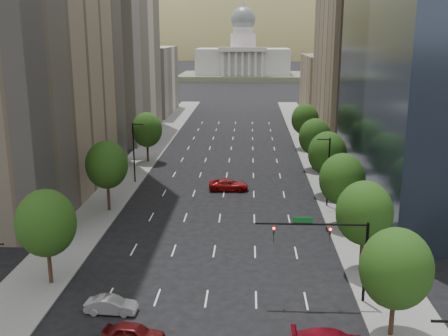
# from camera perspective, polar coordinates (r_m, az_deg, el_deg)

# --- Properties ---
(sidewalk_left) EXTENTS (6.00, 200.00, 0.15)m
(sidewalk_left) POSITION_cam_1_polar(r_m,az_deg,el_deg) (75.92, -11.80, -2.51)
(sidewalk_left) COLOR slate
(sidewalk_left) RESTS_ON ground
(sidewalk_right) EXTENTS (6.00, 200.00, 0.15)m
(sidewalk_right) POSITION_cam_1_polar(r_m,az_deg,el_deg) (74.51, 11.98, -2.84)
(sidewalk_right) COLOR slate
(sidewalk_right) RESTS_ON ground
(midrise_cream_left) EXTENTS (14.00, 30.00, 35.00)m
(midrise_cream_left) POSITION_cam_1_polar(r_m,az_deg,el_deg) (116.87, -11.57, 12.00)
(midrise_cream_left) COLOR beige
(midrise_cream_left) RESTS_ON ground
(filler_left) EXTENTS (14.00, 26.00, 18.00)m
(filler_left) POSITION_cam_1_polar(r_m,az_deg,el_deg) (149.56, -8.32, 9.31)
(filler_left) COLOR beige
(filler_left) RESTS_ON ground
(parking_tan_right) EXTENTS (14.00, 30.00, 30.00)m
(parking_tan_right) POSITION_cam_1_polar(r_m,az_deg,el_deg) (112.58, 14.05, 10.51)
(parking_tan_right) COLOR #8C7759
(parking_tan_right) RESTS_ON ground
(filler_right) EXTENTS (14.00, 26.00, 16.00)m
(filler_right) POSITION_cam_1_polar(r_m,az_deg,el_deg) (145.55, 11.40, 8.65)
(filler_right) COLOR #8C7759
(filler_right) RESTS_ON ground
(tree_right_0) EXTENTS (5.20, 5.20, 8.39)m
(tree_right_0) POSITION_cam_1_polar(r_m,az_deg,el_deg) (40.27, 18.03, -10.26)
(tree_right_0) COLOR #382316
(tree_right_0) RESTS_ON ground
(tree_right_1) EXTENTS (5.20, 5.20, 8.75)m
(tree_right_1) POSITION_cam_1_polar(r_m,az_deg,el_deg) (50.07, 14.85, -4.70)
(tree_right_1) COLOR #382316
(tree_right_1) RESTS_ON ground
(tree_right_2) EXTENTS (5.20, 5.20, 8.61)m
(tree_right_2) POSITION_cam_1_polar(r_m,az_deg,el_deg) (61.38, 12.59, -1.20)
(tree_right_2) COLOR #382316
(tree_right_2) RESTS_ON ground
(tree_right_3) EXTENTS (5.20, 5.20, 8.89)m
(tree_right_3) POSITION_cam_1_polar(r_m,az_deg,el_deg) (72.81, 11.05, 1.54)
(tree_right_3) COLOR #382316
(tree_right_3) RESTS_ON ground
(tree_right_4) EXTENTS (5.20, 5.20, 8.46)m
(tree_right_4) POSITION_cam_1_polar(r_m,az_deg,el_deg) (86.48, 9.75, 3.31)
(tree_right_4) COLOR #382316
(tree_right_4) RESTS_ON ground
(tree_right_5) EXTENTS (5.20, 5.20, 8.75)m
(tree_right_5) POSITION_cam_1_polar(r_m,az_deg,el_deg) (102.09, 8.71, 5.19)
(tree_right_5) COLOR #382316
(tree_right_5) RESTS_ON ground
(tree_left_0) EXTENTS (5.20, 5.20, 8.75)m
(tree_left_0) POSITION_cam_1_polar(r_m,az_deg,el_deg) (48.42, -18.60, -5.64)
(tree_left_0) COLOR #382316
(tree_left_0) RESTS_ON ground
(tree_left_1) EXTENTS (5.20, 5.20, 8.97)m
(tree_left_1) POSITION_cam_1_polar(r_m,az_deg,el_deg) (66.56, -12.50, 0.33)
(tree_left_1) COLOR #382316
(tree_left_1) RESTS_ON ground
(tree_left_2) EXTENTS (5.20, 5.20, 8.68)m
(tree_left_2) POSITION_cam_1_polar(r_m,az_deg,el_deg) (91.40, -8.29, 4.10)
(tree_left_2) COLOR #382316
(tree_left_2) RESTS_ON ground
(streetlight_rn) EXTENTS (1.70, 0.20, 9.00)m
(streetlight_rn) POSITION_cam_1_polar(r_m,az_deg,el_deg) (68.16, 11.12, -0.24)
(streetlight_rn) COLOR black
(streetlight_rn) RESTS_ON ground
(streetlight_ln) EXTENTS (1.70, 0.20, 9.00)m
(streetlight_ln) POSITION_cam_1_polar(r_m,az_deg,el_deg) (78.96, -9.64, 1.82)
(streetlight_ln) COLOR black
(streetlight_ln) RESTS_ON ground
(traffic_signal) EXTENTS (9.12, 0.40, 7.38)m
(traffic_signal) POSITION_cam_1_polar(r_m,az_deg,el_deg) (44.10, 11.94, -7.96)
(traffic_signal) COLOR black
(traffic_signal) RESTS_ON ground
(capitol) EXTENTS (60.00, 40.00, 35.20)m
(capitol) POSITION_cam_1_polar(r_m,az_deg,el_deg) (260.35, 2.04, 11.43)
(capitol) COLOR #596647
(capitol) RESTS_ON ground
(foothills) EXTENTS (720.00, 413.00, 263.00)m
(foothills) POSITION_cam_1_polar(r_m,az_deg,el_deg) (613.37, 5.73, 8.68)
(foothills) COLOR brown
(foothills) RESTS_ON ground
(car_maroon) EXTENTS (4.69, 2.33, 1.54)m
(car_maroon) POSITION_cam_1_polar(r_m,az_deg,el_deg) (40.23, -9.70, -17.19)
(car_maroon) COLOR #4D0D0C
(car_maroon) RESTS_ON ground
(car_silver) EXTENTS (4.17, 1.61, 1.36)m
(car_silver) POSITION_cam_1_polar(r_m,az_deg,el_deg) (44.37, -12.03, -14.24)
(car_silver) COLOR #A3A3A8
(car_silver) RESTS_ON ground
(car_red_far) EXTENTS (5.68, 2.72, 1.56)m
(car_red_far) POSITION_cam_1_polar(r_m,az_deg,el_deg) (75.07, 0.50, -1.83)
(car_red_far) COLOR #920B0A
(car_red_far) RESTS_ON ground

